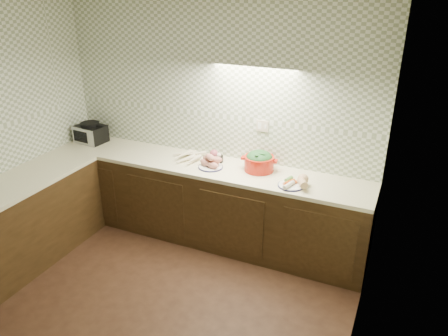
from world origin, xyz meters
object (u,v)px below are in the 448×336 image
at_px(sweet_potato_plate, 211,163).
at_px(onion_bowl, 215,157).
at_px(veg_plate, 297,182).
at_px(parsnip_pile, 189,156).
at_px(toaster_oven, 91,133).
at_px(dutch_oven, 259,161).

relative_size(sweet_potato_plate, onion_bowl, 1.57).
height_order(onion_bowl, veg_plate, onion_bowl).
bearing_deg(sweet_potato_plate, parsnip_pile, 161.57).
distance_m(sweet_potato_plate, veg_plate, 0.95).
distance_m(toaster_oven, dutch_oven, 2.16).
bearing_deg(parsnip_pile, dutch_oven, 2.20).
relative_size(toaster_oven, veg_plate, 1.12).
bearing_deg(veg_plate, parsnip_pile, 172.62).
relative_size(sweet_potato_plate, veg_plate, 0.82).
bearing_deg(veg_plate, toaster_oven, 176.56).
xyz_separation_m(sweet_potato_plate, veg_plate, (0.95, -0.06, -0.01)).
xyz_separation_m(sweet_potato_plate, onion_bowl, (-0.03, 0.16, -0.00)).
distance_m(parsnip_pile, veg_plate, 1.27).
xyz_separation_m(onion_bowl, veg_plate, (0.97, -0.22, -0.01)).
distance_m(sweet_potato_plate, onion_bowl, 0.16).
xyz_separation_m(parsnip_pile, onion_bowl, (0.29, 0.06, 0.02)).
distance_m(sweet_potato_plate, dutch_oven, 0.51).
xyz_separation_m(onion_bowl, dutch_oven, (0.52, -0.03, 0.06)).
xyz_separation_m(toaster_oven, veg_plate, (2.61, -0.16, -0.07)).
bearing_deg(parsnip_pile, sweet_potato_plate, -18.43).
height_order(sweet_potato_plate, veg_plate, sweet_potato_plate).
bearing_deg(toaster_oven, dutch_oven, 6.81).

